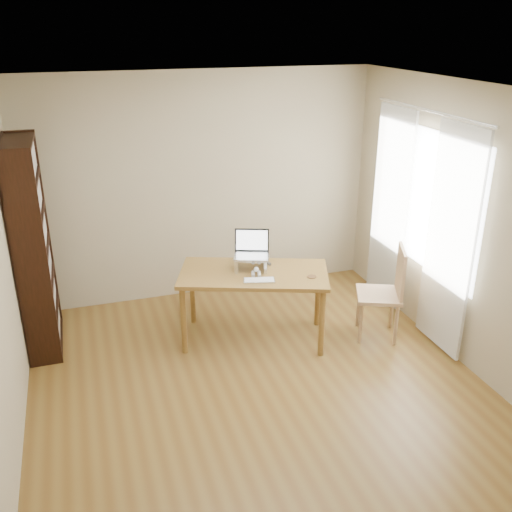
{
  "coord_description": "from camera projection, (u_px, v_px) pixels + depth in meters",
  "views": [
    {
      "loc": [
        -1.34,
        -3.95,
        3.09
      ],
      "look_at": [
        0.23,
        0.97,
        0.93
      ],
      "focal_mm": 40.0,
      "sensor_mm": 36.0,
      "label": 1
    }
  ],
  "objects": [
    {
      "name": "bookshelf",
      "position": [
        33.0,
        248.0,
        5.48
      ],
      "size": [
        0.3,
        0.9,
        2.1
      ],
      "color": "black",
      "rests_on": "ground"
    },
    {
      "name": "cat",
      "position": [
        254.0,
        261.0,
        5.77
      ],
      "size": [
        0.26,
        0.49,
        0.16
      ],
      "rotation": [
        0.0,
        0.0,
        -0.28
      ],
      "color": "#413B33",
      "rests_on": "desk"
    },
    {
      "name": "laptop_stand",
      "position": [
        251.0,
        261.0,
        5.72
      ],
      "size": [
        0.32,
        0.25,
        0.13
      ],
      "rotation": [
        0.0,
        0.0,
        -0.35
      ],
      "color": "silver",
      "rests_on": "desk"
    },
    {
      "name": "curtains",
      "position": [
        418.0,
        221.0,
        5.83
      ],
      "size": [
        0.03,
        1.9,
        2.25
      ],
      "color": "silver",
      "rests_on": "ground"
    },
    {
      "name": "coaster",
      "position": [
        312.0,
        277.0,
        5.58
      ],
      "size": [
        0.09,
        0.09,
        0.01
      ],
      "primitive_type": "cylinder",
      "color": "brown",
      "rests_on": "desk"
    },
    {
      "name": "room",
      "position": [
        268.0,
        260.0,
        4.56
      ],
      "size": [
        4.04,
        4.54,
        2.64
      ],
      "color": "brown",
      "rests_on": "ground"
    },
    {
      "name": "keyboard",
      "position": [
        259.0,
        280.0,
        5.48
      ],
      "size": [
        0.33,
        0.2,
        0.02
      ],
      "rotation": [
        0.0,
        0.0,
        -0.25
      ],
      "color": "silver",
      "rests_on": "desk"
    },
    {
      "name": "chair",
      "position": [
        386.0,
        288.0,
        5.84
      ],
      "size": [
        0.58,
        0.58,
        0.99
      ],
      "rotation": [
        0.0,
        0.0,
        -0.41
      ],
      "color": "#A48159",
      "rests_on": "ground"
    },
    {
      "name": "laptop",
      "position": [
        249.0,
        249.0,
        5.73
      ],
      "size": [
        0.41,
        0.4,
        0.24
      ],
      "rotation": [
        0.0,
        0.0,
        -0.35
      ],
      "color": "silver",
      "rests_on": "laptop_stand"
    },
    {
      "name": "desk",
      "position": [
        254.0,
        280.0,
        5.72
      ],
      "size": [
        1.63,
        1.19,
        0.75
      ],
      "rotation": [
        0.0,
        0.0,
        -0.35
      ],
      "color": "brown",
      "rests_on": "ground"
    }
  ]
}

